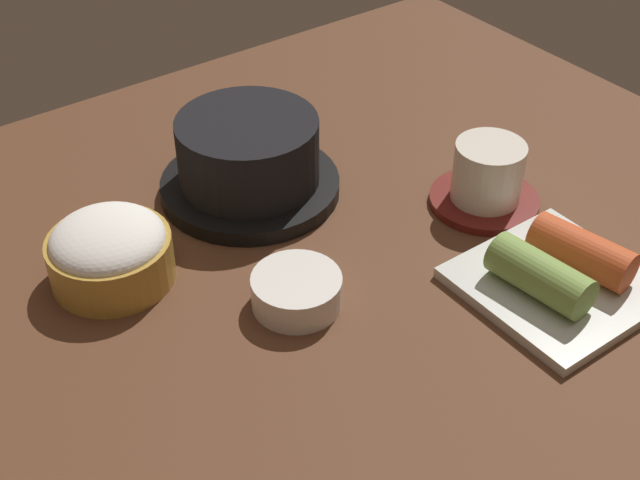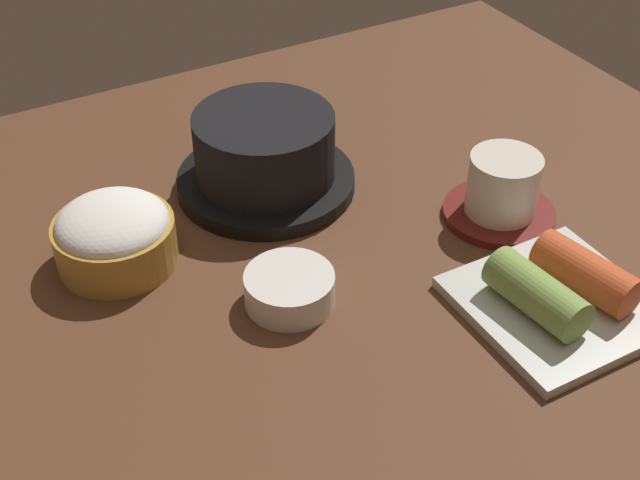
% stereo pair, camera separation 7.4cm
% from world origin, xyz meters
% --- Properties ---
extents(dining_table, '(1.00, 0.76, 0.02)m').
position_xyz_m(dining_table, '(0.00, 0.00, 0.01)').
color(dining_table, '#56331E').
rests_on(dining_table, ground).
extents(stone_pot, '(0.17, 0.17, 0.08)m').
position_xyz_m(stone_pot, '(0.03, 0.11, 0.06)').
color(stone_pot, black).
rests_on(stone_pot, dining_table).
extents(rice_bowl, '(0.11, 0.11, 0.06)m').
position_xyz_m(rice_bowl, '(-0.13, 0.07, 0.05)').
color(rice_bowl, '#B78C38').
rests_on(rice_bowl, dining_table).
extents(tea_cup_with_saucer, '(0.11, 0.11, 0.07)m').
position_xyz_m(tea_cup_with_saucer, '(0.20, -0.04, 0.05)').
color(tea_cup_with_saucer, maroon).
rests_on(tea_cup_with_saucer, dining_table).
extents(banchan_cup_center, '(0.08, 0.08, 0.03)m').
position_xyz_m(banchan_cup_center, '(-0.02, -0.05, 0.04)').
color(banchan_cup_center, white).
rests_on(banchan_cup_center, dining_table).
extents(kimchi_plate, '(0.15, 0.15, 0.05)m').
position_xyz_m(kimchi_plate, '(0.16, -0.16, 0.04)').
color(kimchi_plate, silver).
rests_on(kimchi_plate, dining_table).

